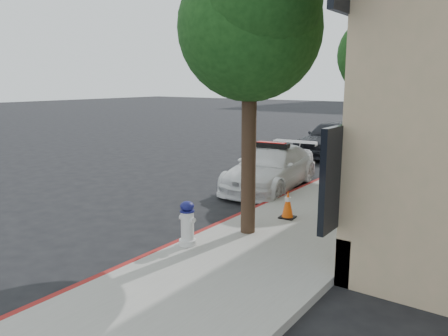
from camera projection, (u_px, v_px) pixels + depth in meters
name	position (u px, v px, depth m)	size (l,w,h in m)	color
ground	(200.00, 197.00, 12.45)	(120.00, 120.00, 0.00)	black
sidewalk	(415.00, 158.00, 18.35)	(3.20, 50.00, 0.15)	gray
curb_strip	(378.00, 155.00, 19.23)	(0.12, 50.00, 0.15)	maroon
tree_near	(251.00, 27.00, 8.33)	(2.92, 2.82, 5.62)	black
tree_mid	(377.00, 54.00, 14.73)	(2.77, 2.64, 5.43)	black
tree_far	(427.00, 57.00, 21.06)	(3.10, 3.00, 5.81)	black
police_car	(271.00, 168.00, 13.39)	(2.29, 4.61, 1.44)	white
parked_car_mid	(333.00, 138.00, 19.16)	(1.87, 4.66, 1.59)	black
parked_car_far	(362.00, 126.00, 24.73)	(1.53, 4.39, 1.45)	#151836
fire_hydrant	(187.00, 224.00, 8.37)	(0.36, 0.33, 0.87)	silver
traffic_cone	(288.00, 204.00, 10.03)	(0.37, 0.37, 0.65)	black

